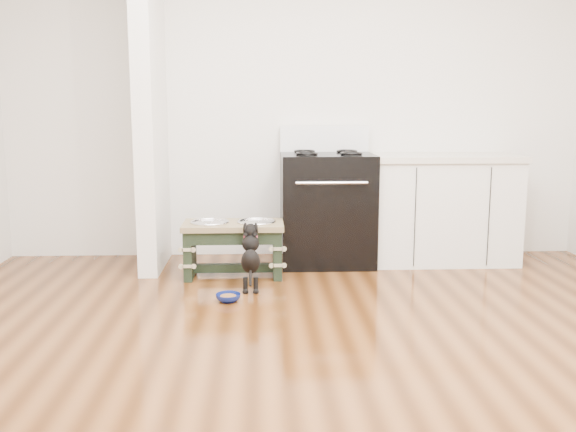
% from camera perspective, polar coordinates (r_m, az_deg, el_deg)
% --- Properties ---
extents(ground, '(5.00, 5.00, 0.00)m').
position_cam_1_polar(ground, '(3.39, 2.91, -12.91)').
color(ground, '#40200B').
rests_on(ground, ground).
extents(room_shell, '(5.00, 5.00, 5.00)m').
position_cam_1_polar(room_shell, '(3.15, 3.17, 15.44)').
color(room_shell, silver).
rests_on(room_shell, ground).
extents(partition_wall, '(0.15, 0.80, 2.70)m').
position_cam_1_polar(partition_wall, '(5.29, -12.14, 9.98)').
color(partition_wall, silver).
rests_on(partition_wall, ground).
extents(oven_range, '(0.76, 0.69, 1.14)m').
position_cam_1_polar(oven_range, '(5.37, 3.47, 0.83)').
color(oven_range, black).
rests_on(oven_range, ground).
extents(cabinet_run, '(1.24, 0.64, 0.91)m').
position_cam_1_polar(cabinet_run, '(5.58, 13.51, 0.66)').
color(cabinet_run, silver).
rests_on(cabinet_run, ground).
extents(dog_feeder, '(0.77, 0.41, 0.44)m').
position_cam_1_polar(dog_feeder, '(4.97, -4.88, -1.98)').
color(dog_feeder, black).
rests_on(dog_feeder, ground).
extents(puppy, '(0.14, 0.40, 0.47)m').
position_cam_1_polar(puppy, '(4.63, -3.35, -3.39)').
color(puppy, black).
rests_on(puppy, ground).
extents(floor_bowl, '(0.21, 0.21, 0.05)m').
position_cam_1_polar(floor_bowl, '(4.40, -5.34, -7.24)').
color(floor_bowl, '#0C1756').
rests_on(floor_bowl, ground).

